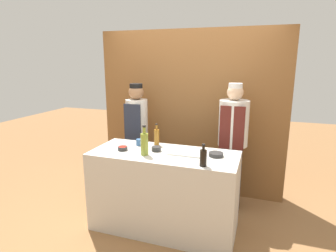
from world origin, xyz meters
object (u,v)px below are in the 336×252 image
sauce_bowl_red (123,148)px  chef_left (137,134)px  bottle_amber (157,137)px  chef_right (232,143)px  bottle_oil (144,143)px  bottle_soy (203,157)px  cup_blue (139,142)px  sauce_bowl_orange (216,154)px  cutting_board (187,153)px  sauce_bowl_green (156,149)px

sauce_bowl_red → chef_left: (-0.20, 0.82, -0.06)m
bottle_amber → chef_right: bearing=29.1°
bottle_oil → chef_left: (-0.51, 0.89, -0.16)m
bottle_oil → bottle_amber: bearing=91.5°
sauce_bowl_red → chef_left: 0.85m
bottle_amber → bottle_soy: bottle_amber is taller
bottle_oil → chef_left: bearing=119.7°
cup_blue → chef_right: size_ratio=0.05×
sauce_bowl_orange → cutting_board: 0.32m
sauce_bowl_green → bottle_oil: (-0.07, -0.17, 0.10)m
sauce_bowl_orange → cup_blue: 0.97m
bottle_soy → sauce_bowl_red: bearing=169.1°
bottle_amber → bottle_oil: size_ratio=0.80×
sauce_bowl_green → bottle_amber: bearing=110.0°
sauce_bowl_red → sauce_bowl_green: bearing=15.0°
chef_right → cup_blue: bearing=-151.6°
bottle_amber → bottle_oil: bottle_oil is taller
sauce_bowl_red → cup_blue: size_ratio=1.45×
sauce_bowl_green → bottle_oil: bottle_oil is taller
bottle_soy → bottle_amber: bearing=143.0°
sauce_bowl_red → chef_right: size_ratio=0.07×
bottle_amber → cup_blue: size_ratio=3.42×
cutting_board → bottle_oil: (-0.44, -0.18, 0.12)m
sauce_bowl_green → sauce_bowl_red: 0.39m
chef_left → sauce_bowl_orange: bearing=-28.2°
chef_right → bottle_soy: bearing=-100.0°
sauce_bowl_orange → bottle_soy: 0.35m
bottle_oil → sauce_bowl_orange: bearing=15.4°
sauce_bowl_red → bottle_oil: bottle_oil is taller
sauce_bowl_green → chef_left: chef_left is taller
cutting_board → cup_blue: cup_blue is taller
sauce_bowl_red → chef_right: bearing=35.0°
bottle_soy → cup_blue: bearing=154.2°
bottle_amber → bottle_oil: 0.40m
sauce_bowl_green → chef_right: 1.07m
sauce_bowl_orange → chef_right: size_ratio=0.09×
bottle_oil → chef_left: size_ratio=0.20×
bottle_oil → chef_right: chef_right is taller
bottle_soy → chef_left: 1.57m
sauce_bowl_green → chef_left: size_ratio=0.07×
bottle_amber → bottle_soy: 0.87m
chef_right → bottle_oil: bearing=-134.2°
cutting_board → chef_left: 1.18m
sauce_bowl_red → cutting_board: size_ratio=0.29×
chef_right → sauce_bowl_orange: bearing=-98.8°
chef_left → cup_blue: bearing=-62.7°
sauce_bowl_orange → bottle_amber: 0.80m
cup_blue → chef_right: bearing=28.4°
cutting_board → bottle_soy: (0.25, -0.30, 0.08)m
sauce_bowl_green → cutting_board: 0.37m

